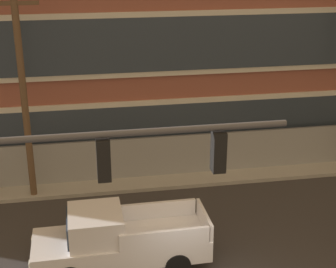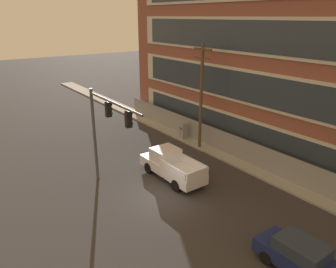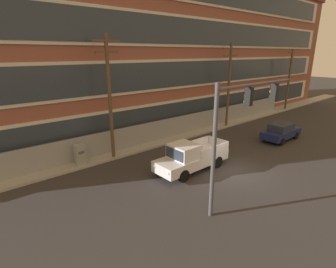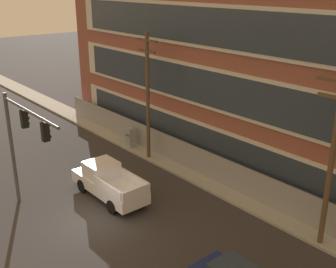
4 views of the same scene
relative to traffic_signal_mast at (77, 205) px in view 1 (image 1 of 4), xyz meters
The scene contains 5 objects.
sidewalk_building_side 11.53m from the traffic_signal_mast, 72.61° to the left, with size 80.00×1.92×0.16m, color #9E9B93.
chain_link_fence 11.85m from the traffic_signal_mast, 66.33° to the left, with size 37.59×0.06×1.96m.
traffic_signal_mast is the anchor object (origin of this frame).
pickup_truck_white 5.72m from the traffic_signal_mast, 75.86° to the left, with size 5.54×2.05×2.00m.
utility_pole_near_corner 9.66m from the traffic_signal_mast, 101.09° to the left, with size 2.00×0.26×8.86m.
Camera 1 is at (-2.97, -11.79, 9.82)m, focal length 55.00 mm.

